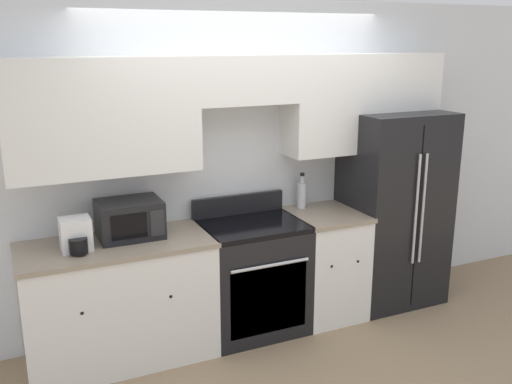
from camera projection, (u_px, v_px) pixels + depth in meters
ground_plane at (273, 345)px, 4.42m from camera, size 12.00×12.00×0.00m
wall_back at (242, 142)px, 4.55m from camera, size 8.00×0.39×2.60m
lower_cabinets_left at (119, 301)px, 4.14m from camera, size 1.35×0.64×0.90m
lower_cabinets_right at (324, 263)px, 4.83m from camera, size 0.57×0.64×0.90m
oven_range at (252, 276)px, 4.56m from camera, size 0.79×0.65×1.06m
refrigerator at (390, 207)px, 5.06m from camera, size 0.84×0.77×1.70m
microwave at (130, 219)px, 4.11m from camera, size 0.45×0.35×0.27m
bottle at (302, 194)px, 4.84m from camera, size 0.08×0.08×0.30m
electric_kettle at (76, 236)px, 3.85m from camera, size 0.20×0.25×0.23m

